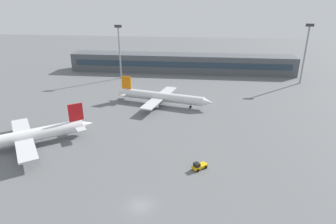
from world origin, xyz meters
TOP-DOWN VIEW (x-y plane):
  - ground_plane at (0.00, 40.00)m, footprint 400.00×400.00m
  - terminal_building at (0.00, 104.13)m, footprint 112.92×12.13m
  - airplane_near at (-35.29, 18.18)m, footprint 32.50×25.83m
  - airplane_mid at (-3.10, 54.63)m, footprint 36.57×25.91m
  - baggage_tug_yellow at (10.66, 13.72)m, footprint 3.69×3.51m
  - floodlight_tower_west at (54.76, 88.76)m, footprint 3.20×0.80m
  - floodlight_tower_east at (-27.49, 87.87)m, footprint 3.20×0.80m

SIDE VIEW (x-z plane):
  - ground_plane at x=0.00m, z-range 0.00..0.00m
  - baggage_tug_yellow at x=10.66m, z-range -0.08..1.67m
  - airplane_mid at x=-3.10m, z-range -1.79..7.37m
  - airplane_near at x=-35.29m, z-range -1.85..7.63m
  - terminal_building at x=0.00m, z-range 0.00..9.00m
  - floodlight_tower_east at x=-27.49m, z-range 2.00..26.58m
  - floodlight_tower_west at x=54.76m, z-range 2.02..27.86m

